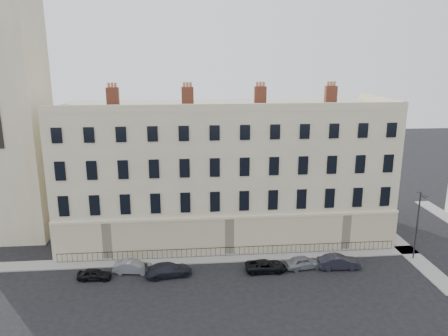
{
  "coord_description": "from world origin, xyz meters",
  "views": [
    {
      "loc": [
        -10.43,
        -36.02,
        20.55
      ],
      "look_at": [
        -6.2,
        10.0,
        8.35
      ],
      "focal_mm": 35.0,
      "sensor_mm": 36.0,
      "label": 1
    }
  ],
  "objects": [
    {
      "name": "ground",
      "position": [
        0.0,
        0.0,
        0.0
      ],
      "size": [
        160.0,
        160.0,
        0.0
      ],
      "primitive_type": "plane",
      "color": "black",
      "rests_on": "ground"
    },
    {
      "name": "terrace",
      "position": [
        -5.97,
        11.97,
        7.5
      ],
      "size": [
        36.22,
        12.22,
        17.0
      ],
      "color": "beige",
      "rests_on": "ground"
    },
    {
      "name": "church_tower",
      "position": [
        -30.0,
        14.0,
        18.66
      ],
      "size": [
        8.0,
        8.13,
        44.0
      ],
      "color": "beige",
      "rests_on": "ground"
    },
    {
      "name": "pavement_terrace",
      "position": [
        -10.0,
        5.0,
        0.06
      ],
      "size": [
        48.0,
        2.0,
        0.12
      ],
      "primitive_type": "cube",
      "color": "gray",
      "rests_on": "ground"
    },
    {
      "name": "pavement_east_return",
      "position": [
        13.0,
        8.0,
        0.06
      ],
      "size": [
        2.0,
        24.0,
        0.12
      ],
      "primitive_type": "cube",
      "color": "gray",
      "rests_on": "ground"
    },
    {
      "name": "railings",
      "position": [
        -6.0,
        5.4,
        0.55
      ],
      "size": [
        35.0,
        0.04,
        0.96
      ],
      "color": "black",
      "rests_on": "ground"
    },
    {
      "name": "car_a",
      "position": [
        -19.11,
        1.81,
        0.53
      ],
      "size": [
        3.21,
        1.46,
        1.07
      ],
      "primitive_type": "imported",
      "rotation": [
        0.0,
        0.0,
        1.51
      ],
      "color": "black",
      "rests_on": "ground"
    },
    {
      "name": "car_b",
      "position": [
        -15.69,
        2.82,
        0.61
      ],
      "size": [
        3.86,
        1.82,
        1.22
      ],
      "primitive_type": "imported",
      "rotation": [
        0.0,
        0.0,
        1.42
      ],
      "color": "slate",
      "rests_on": "ground"
    },
    {
      "name": "car_c",
      "position": [
        -12.24,
        1.85,
        0.64
      ],
      "size": [
        4.67,
        2.48,
        1.29
      ],
      "primitive_type": "imported",
      "rotation": [
        0.0,
        0.0,
        1.73
      ],
      "color": "black",
      "rests_on": "ground"
    },
    {
      "name": "car_d",
      "position": [
        -2.88,
        1.91,
        0.56
      ],
      "size": [
        4.01,
        1.85,
        1.11
      ],
      "primitive_type": "imported",
      "rotation": [
        0.0,
        0.0,
        1.57
      ],
      "color": "black",
      "rests_on": "ground"
    },
    {
      "name": "car_e",
      "position": [
        0.92,
        2.2,
        0.63
      ],
      "size": [
        3.88,
        2.03,
        1.26
      ],
      "primitive_type": "imported",
      "rotation": [
        0.0,
        0.0,
        1.72
      ],
      "color": "gray",
      "rests_on": "ground"
    },
    {
      "name": "car_f",
      "position": [
        4.41,
        1.86,
        0.67
      ],
      "size": [
        4.13,
        1.56,
        1.35
      ],
      "primitive_type": "imported",
      "rotation": [
        0.0,
        0.0,
        1.54
      ],
      "color": "black",
      "rests_on": "ground"
    },
    {
      "name": "streetlamp",
      "position": [
        12.69,
        2.96,
        4.05
      ],
      "size": [
        0.57,
        1.54,
        7.31
      ],
      "rotation": [
        0.0,
        0.0,
        0.28
      ],
      "color": "#2E2D32",
      "rests_on": "ground"
    }
  ]
}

